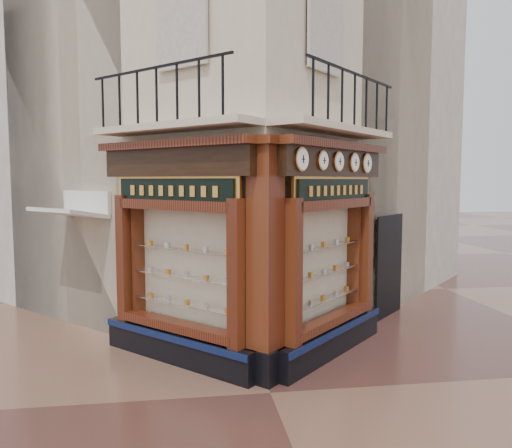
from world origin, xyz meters
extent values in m
plane|color=#482821|center=(0.00, 0.00, 0.00)|extent=(80.00, 80.00, 0.00)
cube|color=beige|center=(0.00, 6.16, 6.00)|extent=(11.31, 11.31, 12.00)
cube|color=beige|center=(-2.47, 8.63, 5.50)|extent=(11.31, 11.31, 11.00)
cube|color=beige|center=(2.47, 8.63, 5.50)|extent=(11.31, 11.31, 11.00)
cube|color=black|center=(-1.44, 1.54, 0.28)|extent=(2.72, 2.72, 0.55)
cube|color=#0B163B|center=(-1.57, 1.41, 0.49)|extent=(2.50, 2.50, 0.12)
cube|color=#350F09|center=(-0.45, 0.55, 1.77)|extent=(0.37, 0.37, 2.45)
cube|color=#350F09|center=(-2.43, 2.53, 1.77)|extent=(0.37, 0.37, 2.45)
cube|color=beige|center=(-1.20, 1.77, 1.75)|extent=(1.80, 1.80, 2.10)
cube|color=black|center=(-1.42, 1.55, 3.60)|extent=(2.69, 2.69, 0.50)
cube|color=#350F09|center=(-1.47, 1.50, 3.91)|extent=(2.86, 2.86, 0.14)
cube|color=black|center=(1.44, 1.54, 0.28)|extent=(2.72, 2.72, 0.55)
cube|color=#0B163B|center=(1.57, 1.41, 0.49)|extent=(2.50, 2.50, 0.12)
cube|color=#350F09|center=(0.45, 0.55, 1.77)|extent=(0.37, 0.37, 2.45)
cube|color=#350F09|center=(2.43, 2.53, 1.77)|extent=(0.37, 0.37, 2.45)
cube|color=beige|center=(1.20, 1.77, 1.75)|extent=(1.80, 1.80, 2.10)
cube|color=black|center=(1.42, 1.55, 3.60)|extent=(2.69, 2.69, 0.50)
cube|color=#350F09|center=(1.47, 1.50, 3.91)|extent=(2.86, 2.86, 0.14)
cube|color=black|center=(0.00, 0.50, 0.28)|extent=(0.78, 0.78, 0.55)
cube|color=#350F09|center=(0.00, 0.50, 2.20)|extent=(0.64, 0.64, 3.50)
cube|color=#350F09|center=(0.00, 0.50, 3.91)|extent=(0.85, 0.85, 0.14)
cube|color=beige|center=(-1.48, 1.49, 4.20)|extent=(2.97, 2.97, 0.12)
cube|color=black|center=(-1.72, 1.26, 5.15)|extent=(2.36, 2.36, 0.04)
cube|color=beige|center=(1.48, 1.49, 4.20)|extent=(2.97, 2.97, 0.12)
cube|color=black|center=(1.72, 1.26, 5.15)|extent=(2.36, 2.36, 0.04)
cylinder|color=#AB7639|center=(0.57, 0.48, 3.62)|extent=(0.31, 0.31, 0.39)
cylinder|color=white|center=(0.60, 0.46, 3.62)|extent=(0.25, 0.25, 0.34)
cube|color=black|center=(0.61, 0.45, 3.62)|extent=(0.02, 0.02, 0.13)
cube|color=black|center=(0.61, 0.45, 3.62)|extent=(0.08, 0.08, 0.01)
cylinder|color=#AB7639|center=(1.06, 0.97, 3.62)|extent=(0.28, 0.28, 0.34)
cylinder|color=white|center=(1.08, 0.95, 3.62)|extent=(0.22, 0.22, 0.29)
cube|color=black|center=(1.09, 0.94, 3.62)|extent=(0.02, 0.02, 0.11)
cube|color=black|center=(1.09, 0.94, 3.62)|extent=(0.07, 0.07, 0.01)
cylinder|color=#AB7639|center=(1.47, 1.38, 3.62)|extent=(0.29, 0.29, 0.36)
cylinder|color=white|center=(1.49, 1.35, 3.62)|extent=(0.23, 0.23, 0.31)
cube|color=black|center=(1.50, 1.34, 3.62)|extent=(0.02, 0.02, 0.12)
cube|color=black|center=(1.50, 1.34, 3.62)|extent=(0.07, 0.07, 0.01)
cylinder|color=#AB7639|center=(1.92, 1.83, 3.62)|extent=(0.30, 0.30, 0.37)
cylinder|color=white|center=(1.95, 1.81, 3.62)|extent=(0.24, 0.24, 0.32)
cube|color=black|center=(1.96, 1.80, 3.62)|extent=(0.02, 0.02, 0.12)
cube|color=black|center=(1.96, 1.80, 3.62)|extent=(0.07, 0.07, 0.01)
cylinder|color=#AB7639|center=(2.33, 2.23, 3.62)|extent=(0.31, 0.31, 0.39)
cylinder|color=white|center=(2.35, 2.21, 3.62)|extent=(0.25, 0.25, 0.34)
cube|color=black|center=(2.36, 2.20, 3.62)|extent=(0.02, 0.02, 0.13)
cube|color=black|center=(2.36, 2.20, 3.62)|extent=(0.08, 0.08, 0.01)
cube|color=gold|center=(-1.45, 1.53, 3.10)|extent=(2.14, 2.14, 0.57)
cube|color=black|center=(-1.48, 1.50, 3.10)|extent=(2.00, 2.00, 0.43)
cube|color=gold|center=(1.45, 1.53, 3.10)|extent=(2.06, 2.06, 0.55)
cube|color=black|center=(1.48, 1.50, 3.10)|extent=(1.92, 1.92, 0.41)
camera|label=1|loc=(-1.29, -7.35, 3.29)|focal=35.00mm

